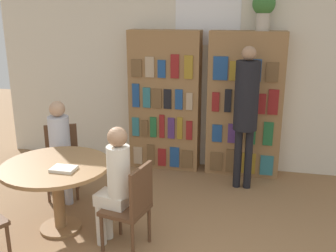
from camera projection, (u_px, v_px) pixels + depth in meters
wall_back at (207, 66)px, 5.61m from camera, size 6.40×0.07×3.00m
bookshelf_left at (165, 101)px, 5.69m from camera, size 1.02×0.34×2.01m
bookshelf_right at (245, 105)px, 5.45m from camera, size 1.02×0.34×2.01m
flower_vase at (264, 8)px, 5.05m from camera, size 0.29×0.29×0.49m
reading_table at (57, 176)px, 4.09m from camera, size 1.12×1.12×0.75m
chair_left_side at (62, 157)px, 4.97m from camera, size 0.53×0.53×0.88m
chair_far_side at (132, 204)px, 3.76m from camera, size 0.47×0.47×0.88m
seated_reader_left at (60, 146)px, 4.73m from camera, size 0.36×0.40×1.24m
seated_reader_right at (115, 181)px, 3.78m from camera, size 0.37×0.28×1.24m
librarian_standing at (246, 103)px, 4.93m from camera, size 0.30×0.57×1.86m
open_book_on_table at (64, 169)px, 3.90m from camera, size 0.24×0.18×0.03m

